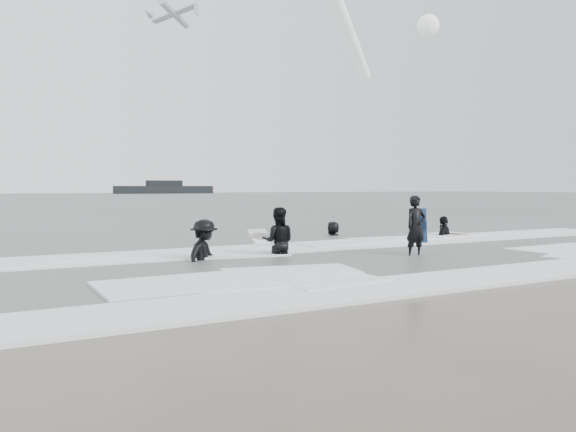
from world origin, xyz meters
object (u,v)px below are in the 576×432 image
surfer_wading (278,257)px  airshow_jet (324,21)px  surfer_centre (416,258)px  surfer_right_near (444,238)px  vessel_horizon (164,189)px  surfer_breaker (204,262)px  surfer_right_far (333,237)px

surfer_wading → airshow_jet: bearing=-96.3°
surfer_centre → surfer_right_near: size_ratio=0.86×
surfer_right_near → vessel_horizon: bearing=-128.8°
surfer_breaker → airshow_jet: size_ratio=0.06×
surfer_centre → surfer_wading: (-3.30, 1.80, 0.00)m
surfer_right_near → airshow_jet: airshow_jet is taller
surfer_centre → airshow_jet: airshow_jet is taller
airshow_jet → surfer_centre: bearing=-118.7°
surfer_wading → vessel_horizon: 142.06m
surfer_right_far → airshow_jet: bearing=-173.6°
airshow_jet → surfer_right_near: bearing=-115.7°
vessel_horizon → surfer_right_far: bearing=-102.8°
surfer_wading → vessel_horizon: bearing=-77.6°
surfer_breaker → airshow_jet: (29.50, 42.19, 20.95)m
surfer_breaker → surfer_right_far: 8.24m
surfer_centre → airshow_jet: 54.37m
surfer_wading → surfer_breaker: bearing=26.3°
surfer_right_near → surfer_right_far: (-3.38, 2.42, 0.00)m
surfer_breaker → surfer_wading: bearing=-41.0°
surfer_right_far → vessel_horizon: vessel_horizon is taller
surfer_right_near → airshow_jet: bearing=-143.3°
surfer_centre → surfer_breaker: bearing=162.9°
surfer_right_far → vessel_horizon: size_ratio=0.07×
surfer_centre → surfer_breaker: surfer_breaker is taller
surfer_right_far → airshow_jet: size_ratio=0.05×
surfer_right_near → vessel_horizon: size_ratio=0.07×
surfer_centre → airshow_jet: (24.10, 44.01, 20.95)m
airshow_jet → vessel_horizon: bearing=85.4°
vessel_horizon → airshow_jet: airshow_jet is taller
surfer_wading → surfer_right_near: 8.40m
surfer_breaker → surfer_right_far: surfer_breaker is taller
surfer_right_near → airshow_jet: (19.29, 40.01, 20.95)m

